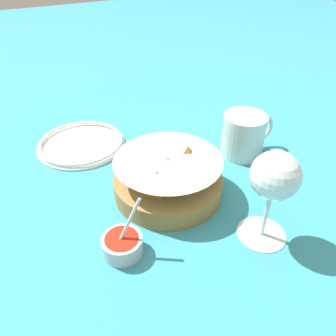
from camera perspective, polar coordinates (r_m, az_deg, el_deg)
ground_plane at (r=0.60m, az=-1.53°, el=-6.54°), size 4.00×4.00×0.00m
food_basket at (r=0.60m, az=-0.07°, el=-1.60°), size 0.20×0.20×0.09m
sauce_cup at (r=0.52m, az=-7.95°, el=-13.01°), size 0.07×0.06×0.10m
wine_glass at (r=0.50m, az=18.07°, el=-1.90°), size 0.08×0.08×0.16m
beer_mug at (r=0.73m, az=13.01°, el=5.40°), size 0.13×0.09×0.09m
side_plate at (r=0.78m, az=-14.87°, el=4.22°), size 0.20×0.20×0.01m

